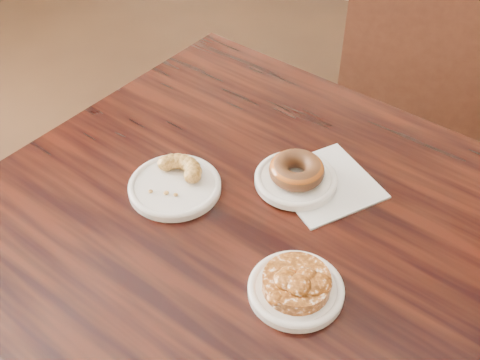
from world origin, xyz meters
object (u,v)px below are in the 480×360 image
at_px(cafe_table, 243,352).
at_px(chair_far, 424,94).
at_px(apple_fritter, 297,280).
at_px(cruller_fragment, 174,178).
at_px(glazed_donut, 297,170).

distance_m(cafe_table, chair_far, 0.99).
distance_m(cafe_table, apple_fritter, 0.43).
height_order(chair_far, cruller_fragment, chair_far).
bearing_deg(chair_far, glazed_donut, 84.72).
xyz_separation_m(chair_far, cruller_fragment, (-0.32, -0.93, 0.33)).
bearing_deg(apple_fritter, chair_far, 87.24).
bearing_deg(glazed_donut, chair_far, 81.04).
distance_m(cafe_table, glazed_donut, 0.43).
bearing_deg(cafe_table, glazed_donut, 89.09).
height_order(cafe_table, apple_fritter, apple_fritter).
xyz_separation_m(cafe_table, glazed_donut, (0.04, 0.14, 0.41)).
height_order(cafe_table, glazed_donut, glazed_donut).
bearing_deg(cruller_fragment, cafe_table, -15.61).
bearing_deg(apple_fritter, cafe_table, 145.11).
bearing_deg(glazed_donut, apple_fritter, -70.34).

